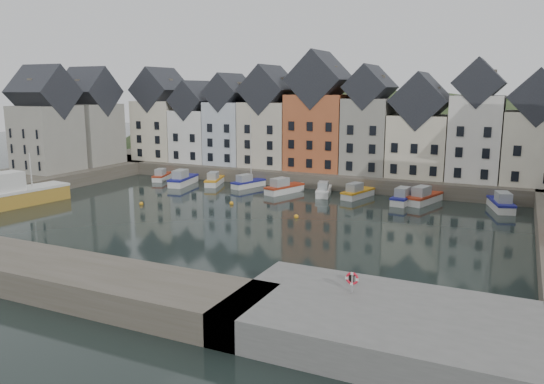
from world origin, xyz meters
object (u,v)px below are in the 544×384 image
Objects in this scene: boat_d at (248,183)px; mooring_bollard at (352,278)px; life_ring_post at (352,279)px; boat_a at (162,176)px; large_vessel at (12,194)px.

mooring_bollard is (26.61, -35.97, 1.61)m from boat_d.
mooring_bollard is 1.85m from life_ring_post.
boat_a is 15.24m from boat_d.
boat_d is at bearing 57.64° from large_vessel.
large_vessel reaches higher than boat_a.
boat_d is 19.25× the size of mooring_bollard.
mooring_bollard is (46.53, -12.34, 0.75)m from large_vessel.
large_vessel is 49.12m from life_ring_post.
mooring_bollard is at bearing -7.09° from large_vessel.
mooring_bollard is at bearing -35.96° from boat_d.
boat_a is at bearing -162.00° from boat_d.
life_ring_post is at bearing -36.67° from boat_d.
life_ring_post is at bearing -59.38° from boat_a.
large_vessel is 48.15m from mooring_bollard.
boat_d is (15.24, 0.12, 0.09)m from boat_a.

